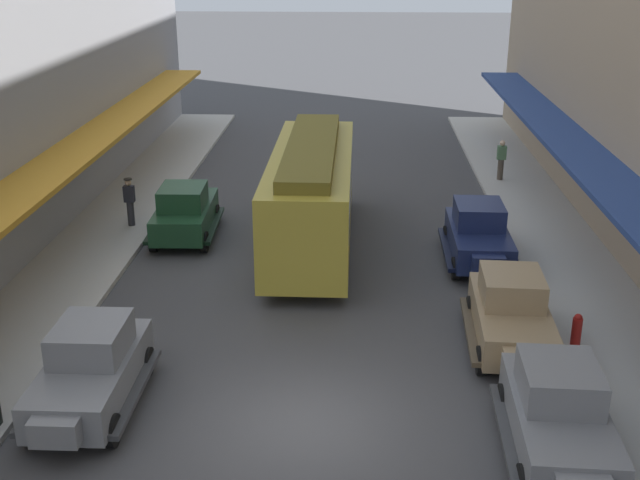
{
  "coord_description": "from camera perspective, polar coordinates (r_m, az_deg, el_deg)",
  "views": [
    {
      "loc": [
        0.97,
        -13.9,
        9.38
      ],
      "look_at": [
        0.0,
        6.0,
        1.8
      ],
      "focal_mm": 44.38,
      "sensor_mm": 36.0,
      "label": 1
    }
  ],
  "objects": [
    {
      "name": "parked_car_3",
      "position": [
        24.76,
        11.37,
        0.48
      ],
      "size": [
        2.17,
        4.27,
        1.84
      ],
      "color": "#19234C",
      "rests_on": "ground"
    },
    {
      "name": "ground_plane",
      "position": [
        16.8,
        -1.02,
        -13.12
      ],
      "size": [
        200.0,
        200.0,
        0.0
      ],
      "primitive_type": "plane",
      "color": "#424244"
    },
    {
      "name": "parked_car_0",
      "position": [
        16.09,
        16.83,
        -11.81
      ],
      "size": [
        2.27,
        4.31,
        1.84
      ],
      "color": "slate",
      "rests_on": "ground"
    },
    {
      "name": "parked_car_1",
      "position": [
        26.7,
        -9.72,
        2.1
      ],
      "size": [
        2.27,
        4.31,
        1.84
      ],
      "color": "#193D23",
      "rests_on": "ground"
    },
    {
      "name": "fire_hydrant",
      "position": [
        20.22,
        18.02,
        -6.14
      ],
      "size": [
        0.24,
        0.24,
        0.82
      ],
      "color": "#B21E19",
      "rests_on": "sidewalk_right"
    },
    {
      "name": "parked_car_2",
      "position": [
        17.57,
        -16.22,
        -8.78
      ],
      "size": [
        2.15,
        4.26,
        1.84
      ],
      "color": "slate",
      "rests_on": "ground"
    },
    {
      "name": "pedestrian_3",
      "position": [
        27.82,
        -13.56,
        2.73
      ],
      "size": [
        0.36,
        0.28,
        1.67
      ],
      "color": "#2D2D33",
      "rests_on": "sidewalk_left"
    },
    {
      "name": "pedestrian_0",
      "position": [
        33.23,
        12.93,
        5.67
      ],
      "size": [
        0.36,
        0.24,
        1.64
      ],
      "color": "#4C4238",
      "rests_on": "sidewalk_right"
    },
    {
      "name": "parked_car_4",
      "position": [
        19.79,
        13.62,
        -5.03
      ],
      "size": [
        2.28,
        4.31,
        1.84
      ],
      "color": "#997F5B",
      "rests_on": "ground"
    },
    {
      "name": "streetcar",
      "position": [
        25.22,
        -0.62,
        3.58
      ],
      "size": [
        2.55,
        9.61,
        3.46
      ],
      "color": "gold",
      "rests_on": "ground"
    }
  ]
}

